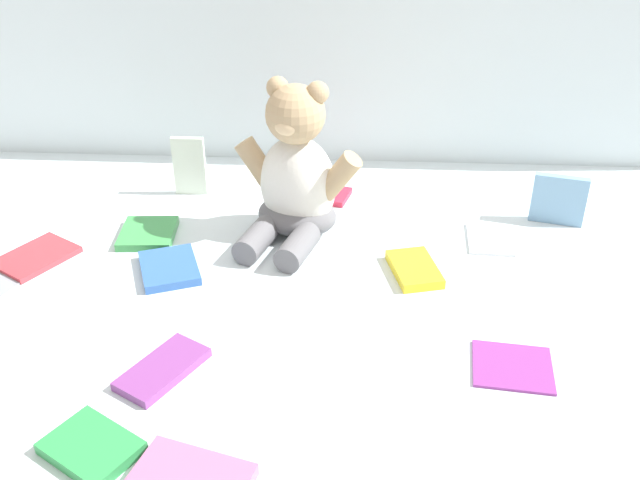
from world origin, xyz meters
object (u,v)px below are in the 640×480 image
Objects in this scene: book_case_4 at (490,238)px; book_case_13 at (163,369)px; book_case_1 at (169,268)px; book_case_5 at (36,257)px; book_case_3 at (414,269)px; book_case_6 at (559,200)px; book_case_11 at (513,366)px; book_case_7 at (189,166)px; book_case_8 at (91,448)px; teddy_bear at (295,180)px; book_case_10 at (148,233)px; book_case_0 at (321,194)px.

book_case_13 is at bearing -139.11° from book_case_4.
book_case_1 reaches higher than book_case_5.
book_case_3 is at bearing 66.94° from book_case_13.
book_case_6 is 0.89× the size of book_case_11.
book_case_3 is at bearing -18.29° from book_case_1.
book_case_7 is at bearing 82.31° from book_case_5.
teddy_bear is at bearing 11.19° from book_case_8.
book_case_1 reaches higher than book_case_4.
book_case_3 is at bearing -14.89° from book_case_10.
book_case_5 is 1.05× the size of book_case_7.
book_case_8 is at bearing 175.96° from book_case_0.
book_case_8 is (-0.21, -0.56, -0.10)m from teddy_bear.
book_case_7 is at bearing 165.01° from teddy_bear.
book_case_6 is 0.78m from book_case_10.
book_case_4 is at bearing 67.58° from book_case_13.
book_case_1 is 1.08× the size of book_case_4.
book_case_13 is (-0.65, -0.47, -0.04)m from book_case_6.
book_case_11 is at bearing -42.61° from book_case_1.
book_case_6 reaches higher than book_case_1.
book_case_8 is 0.58m from book_case_11.
book_case_7 is (-0.44, 0.28, 0.05)m from book_case_3.
book_case_7 is (-0.02, 0.30, 0.05)m from book_case_1.
book_case_10 is at bearing 99.62° from book_case_1.
book_case_1 is at bearing 31.61° from book_case_8.
book_case_7 is (-0.73, 0.08, 0.01)m from book_case_6.
book_case_10 is at bearing -155.13° from teddy_bear.
book_case_10 is (-0.31, -0.18, 0.00)m from book_case_0.
book_case_6 reaches higher than book_case_3.
book_case_4 is at bearing 15.27° from teddy_bear.
book_case_7 is at bearing 105.25° from book_case_0.
book_case_6 is at bearing 166.73° from book_case_11.
book_case_3 is (0.18, -0.28, 0.00)m from book_case_0.
book_case_11 is at bearing -42.03° from book_case_7.
teddy_bear is at bearing 134.06° from book_case_3.
book_case_13 reaches higher than book_case_0.
book_case_1 is 0.40m from book_case_8.
book_case_5 is 0.50m from book_case_8.
book_case_4 is at bearing 24.55° from book_case_3.
book_case_5 is at bearing -147.18° from teddy_bear.
book_case_8 is at bearing -110.87° from book_case_1.
book_case_0 is 0.74m from book_case_8.
book_case_4 reaches higher than book_case_11.
book_case_5 is 0.97m from book_case_6.
teddy_bear is 0.60m from book_case_8.
book_case_13 is (0.05, 0.15, -0.00)m from book_case_8.
book_case_5 is 0.83m from book_case_11.
book_case_1 is at bearing -149.25° from book_case_6.
book_case_13 is (0.08, -0.55, -0.05)m from book_case_7.
book_case_0 is 0.36m from book_case_10.
book_case_4 is (0.32, -0.16, -0.00)m from book_case_0.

